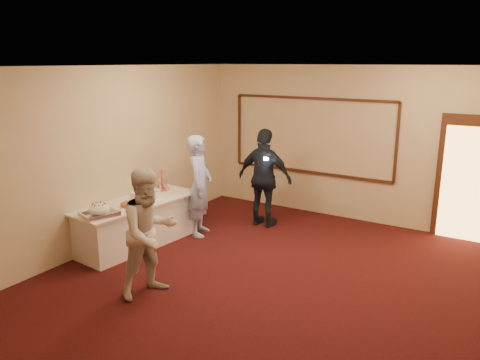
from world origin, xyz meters
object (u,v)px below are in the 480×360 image
(buffet_table, at_px, (137,223))
(woman, at_px, (150,233))
(man, at_px, (200,186))
(guest, at_px, (265,178))
(plate_stack_a, at_px, (136,197))
(cupcake_stand, at_px, (162,182))
(pavlova_tray, at_px, (99,211))
(tart, at_px, (129,205))
(plate_stack_b, at_px, (155,194))

(buffet_table, height_order, woman, woman)
(man, height_order, guest, guest)
(plate_stack_a, relative_size, woman, 0.11)
(woman, xyz_separation_m, guest, (0.00, 3.17, 0.06))
(man, bearing_deg, woman, 177.37)
(cupcake_stand, bearing_deg, man, 13.29)
(man, xyz_separation_m, guest, (0.77, 1.01, 0.02))
(pavlova_tray, xyz_separation_m, plate_stack_a, (-0.10, 0.89, -0.01))
(pavlova_tray, distance_m, plate_stack_a, 0.90)
(cupcake_stand, relative_size, plate_stack_a, 2.14)
(cupcake_stand, bearing_deg, tart, -78.39)
(cupcake_stand, relative_size, man, 0.23)
(pavlova_tray, distance_m, guest, 3.14)
(tart, xyz_separation_m, man, (0.51, 1.25, 0.11))
(pavlova_tray, relative_size, woman, 0.36)
(tart, relative_size, woman, 0.18)
(pavlova_tray, bearing_deg, cupcake_stand, 97.16)
(man, xyz_separation_m, woman, (0.77, -2.16, -0.04))
(guest, bearing_deg, cupcake_stand, 37.49)
(man, relative_size, woman, 1.05)
(tart, height_order, woman, woman)
(cupcake_stand, relative_size, tart, 1.36)
(cupcake_stand, xyz_separation_m, plate_stack_a, (0.11, -0.79, -0.07))
(plate_stack_b, xyz_separation_m, woman, (1.23, -1.50, 0.02))
(woman, bearing_deg, tart, 70.90)
(man, relative_size, guest, 0.98)
(pavlova_tray, bearing_deg, buffet_table, 96.11)
(buffet_table, height_order, plate_stack_a, plate_stack_a)
(cupcake_stand, xyz_separation_m, guest, (1.50, 1.18, 0.01))
(plate_stack_a, xyz_separation_m, guest, (1.40, 1.97, 0.08))
(pavlova_tray, distance_m, man, 1.92)
(man, distance_m, woman, 2.29)
(pavlova_tray, height_order, woman, woman)
(buffet_table, distance_m, cupcake_stand, 0.97)
(woman, bearing_deg, guest, 16.26)
(plate_stack_a, xyz_separation_m, man, (0.63, 0.96, 0.06))
(buffet_table, xyz_separation_m, man, (0.62, 0.97, 0.52))
(plate_stack_a, bearing_deg, guest, 54.67)
(plate_stack_a, bearing_deg, pavlova_tray, -83.31)
(pavlova_tray, height_order, guest, guest)
(buffet_table, bearing_deg, plate_stack_a, 131.23)
(buffet_table, relative_size, man, 1.28)
(buffet_table, bearing_deg, pavlova_tray, -83.89)
(pavlova_tray, height_order, cupcake_stand, cupcake_stand)
(buffet_table, distance_m, pavlova_tray, 1.00)
(buffet_table, height_order, guest, guest)
(plate_stack_a, distance_m, plate_stack_b, 0.35)
(plate_stack_a, distance_m, tart, 0.31)
(plate_stack_a, relative_size, tart, 0.64)
(tart, bearing_deg, plate_stack_b, 84.82)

